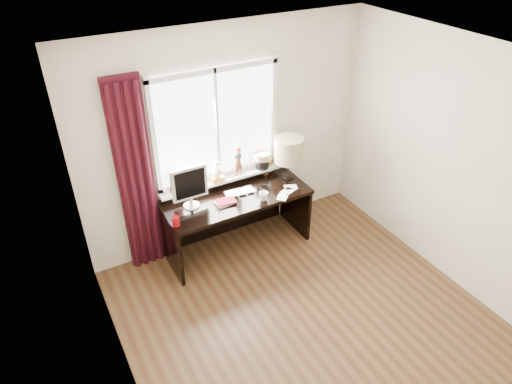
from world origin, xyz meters
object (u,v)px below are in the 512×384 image
red_cup (176,221)px  desk (233,209)px  mug (264,196)px  table_lamp (289,150)px  laptop (240,192)px  monitor (190,185)px

red_cup → desk: bearing=20.0°
mug → table_lamp: 0.67m
desk → laptop: bearing=-47.7°
desk → table_lamp: size_ratio=3.27×
red_cup → mug: bearing=-1.7°
mug → red_cup: size_ratio=0.99×
red_cup → monitor: (0.27, 0.25, 0.22)m
mug → monitor: (-0.76, 0.28, 0.23)m
desk → monitor: monitor is taller
laptop → table_lamp: 0.77m
laptop → monitor: bearing=-176.8°
red_cup → desk: 0.90m
red_cup → desk: red_cup is taller
mug → red_cup: 1.03m
laptop → table_lamp: table_lamp is taller
monitor → mug: bearing=-19.9°
red_cup → desk: size_ratio=0.06×
mug → red_cup: (-1.03, 0.03, 0.00)m
monitor → red_cup: bearing=-138.0°
mug → table_lamp: bearing=30.1°
mug → desk: mug is taller
mug → laptop: bearing=124.2°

